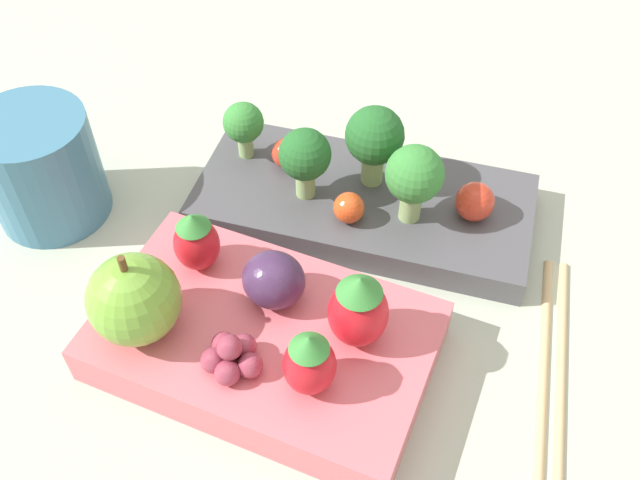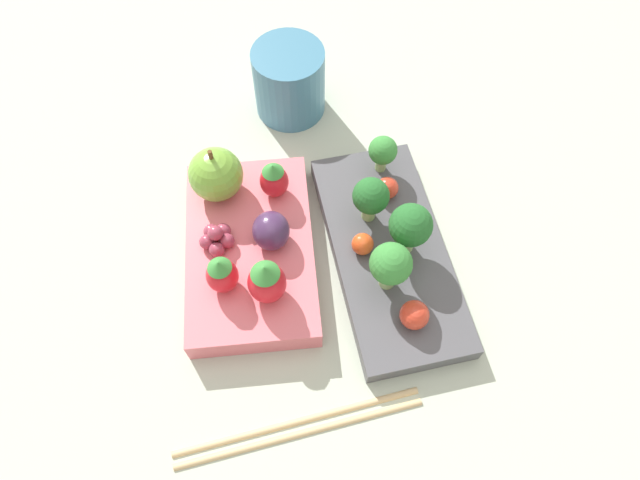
# 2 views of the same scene
# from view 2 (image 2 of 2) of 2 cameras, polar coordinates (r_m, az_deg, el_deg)

# --- Properties ---
(ground_plane) EXTENTS (4.00, 4.00, 0.00)m
(ground_plane) POSITION_cam_2_polar(r_m,az_deg,el_deg) (0.55, 0.40, -2.13)
(ground_plane) COLOR #ADB7A3
(bento_box_savoury) EXTENTS (0.24, 0.14, 0.02)m
(bento_box_savoury) POSITION_cam_2_polar(r_m,az_deg,el_deg) (0.54, 6.91, -1.51)
(bento_box_savoury) COLOR #4C4C51
(bento_box_savoury) RESTS_ON ground_plane
(bento_box_fruit) EXTENTS (0.19, 0.12, 0.03)m
(bento_box_fruit) POSITION_cam_2_polar(r_m,az_deg,el_deg) (0.54, -6.94, -1.13)
(bento_box_fruit) COLOR #DB6670
(bento_box_fruit) RESTS_ON ground_plane
(broccoli_floret_0) EXTENTS (0.03, 0.03, 0.05)m
(broccoli_floret_0) POSITION_cam_2_polar(r_m,az_deg,el_deg) (0.52, 5.10, 4.29)
(broccoli_floret_0) COLOR #93B770
(broccoli_floret_0) RESTS_ON bento_box_savoury
(broccoli_floret_1) EXTENTS (0.04, 0.04, 0.06)m
(broccoli_floret_1) POSITION_cam_2_polar(r_m,az_deg,el_deg) (0.49, 7.08, -2.49)
(broccoli_floret_1) COLOR #93B770
(broccoli_floret_1) RESTS_ON bento_box_savoury
(broccoli_floret_2) EXTENTS (0.04, 0.04, 0.06)m
(broccoli_floret_2) POSITION_cam_2_polar(r_m,az_deg,el_deg) (0.51, 9.02, 1.42)
(broccoli_floret_2) COLOR #93B770
(broccoli_floret_2) RESTS_ON bento_box_savoury
(broccoli_floret_3) EXTENTS (0.03, 0.03, 0.04)m
(broccoli_floret_3) POSITION_cam_2_polar(r_m,az_deg,el_deg) (0.56, 6.30, 8.80)
(broccoli_floret_3) COLOR #93B770
(broccoli_floret_3) RESTS_ON bento_box_savoury
(cherry_tomato_0) EXTENTS (0.02, 0.02, 0.02)m
(cherry_tomato_0) POSITION_cam_2_polar(r_m,az_deg,el_deg) (0.52, 4.31, -0.67)
(cherry_tomato_0) COLOR #DB4C1E
(cherry_tomato_0) RESTS_ON bento_box_savoury
(cherry_tomato_1) EXTENTS (0.03, 0.03, 0.03)m
(cherry_tomato_1) POSITION_cam_2_polar(r_m,az_deg,el_deg) (0.50, 9.42, -7.40)
(cherry_tomato_1) COLOR red
(cherry_tomato_1) RESTS_ON bento_box_savoury
(cherry_tomato_2) EXTENTS (0.02, 0.02, 0.02)m
(cherry_tomato_2) POSITION_cam_2_polar(r_m,az_deg,el_deg) (0.56, 6.76, 5.20)
(cherry_tomato_2) COLOR red
(cherry_tomato_2) RESTS_ON bento_box_savoury
(apple) EXTENTS (0.05, 0.05, 0.06)m
(apple) POSITION_cam_2_polar(r_m,az_deg,el_deg) (0.54, -10.38, 6.47)
(apple) COLOR #70A838
(apple) RESTS_ON bento_box_fruit
(strawberry_0) EXTENTS (0.03, 0.03, 0.05)m
(strawberry_0) POSITION_cam_2_polar(r_m,az_deg,el_deg) (0.48, -5.35, -4.12)
(strawberry_0) COLOR red
(strawberry_0) RESTS_ON bento_box_fruit
(strawberry_1) EXTENTS (0.03, 0.03, 0.04)m
(strawberry_1) POSITION_cam_2_polar(r_m,az_deg,el_deg) (0.54, -4.63, 6.05)
(strawberry_1) COLOR red
(strawberry_1) RESTS_ON bento_box_fruit
(strawberry_2) EXTENTS (0.03, 0.03, 0.04)m
(strawberry_2) POSITION_cam_2_polar(r_m,az_deg,el_deg) (0.49, -9.79, -3.39)
(strawberry_2) COLOR red
(strawberry_2) RESTS_ON bento_box_fruit
(plum) EXTENTS (0.04, 0.03, 0.03)m
(plum) POSITION_cam_2_polar(r_m,az_deg,el_deg) (0.51, -4.92, 0.94)
(plum) COLOR #42284C
(plum) RESTS_ON bento_box_fruit
(grape_cluster) EXTENTS (0.03, 0.03, 0.02)m
(grape_cluster) POSITION_cam_2_polar(r_m,az_deg,el_deg) (0.53, -10.29, 0.24)
(grape_cluster) COLOR #93384C
(grape_cluster) RESTS_ON bento_box_fruit
(drinking_cup) EXTENTS (0.08, 0.08, 0.08)m
(drinking_cup) POSITION_cam_2_polar(r_m,az_deg,el_deg) (0.63, -3.09, 15.55)
(drinking_cup) COLOR teal
(drinking_cup) RESTS_ON ground_plane
(chopsticks_pair) EXTENTS (0.06, 0.21, 0.01)m
(chopsticks_pair) POSITION_cam_2_polar(r_m,az_deg,el_deg) (0.49, -2.10, -18.20)
(chopsticks_pair) COLOR tan
(chopsticks_pair) RESTS_ON ground_plane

